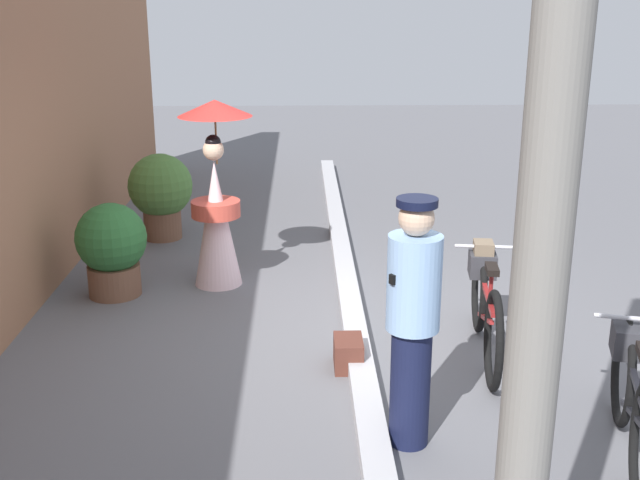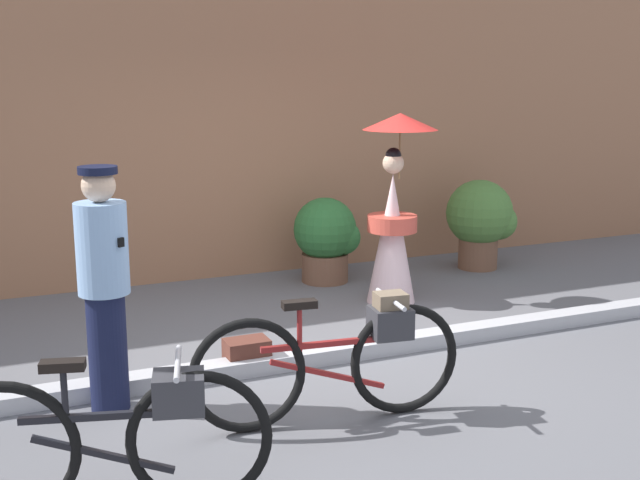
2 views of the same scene
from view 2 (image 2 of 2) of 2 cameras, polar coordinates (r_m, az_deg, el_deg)
ground_plane at (r=6.45m, az=0.14°, el=-8.63°), size 30.00×30.00×0.00m
building_wall at (r=9.01m, az=-7.99°, el=9.56°), size 14.00×0.40×3.83m
sidewalk_curb at (r=6.43m, az=0.14°, el=-8.13°), size 14.00×0.20×0.12m
bicycle_near_officer at (r=4.37m, az=-14.35°, el=-13.31°), size 1.69×0.59×0.85m
bicycle_far_side at (r=5.28m, az=1.38°, el=-8.24°), size 1.81×0.48×0.84m
person_officer at (r=5.52m, az=-15.02°, el=-2.96°), size 0.34×0.34×1.66m
person_with_parasol at (r=7.92m, az=5.22°, el=1.95°), size 0.73×0.73×1.87m
potted_plant_by_door at (r=9.50m, az=11.35°, el=1.48°), size 0.79×0.77×1.04m
potted_plant_small at (r=8.74m, az=0.51°, el=0.23°), size 0.70×0.68×0.93m
backpack_on_pavement at (r=6.28m, az=-5.17°, el=-8.02°), size 0.34×0.23×0.24m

